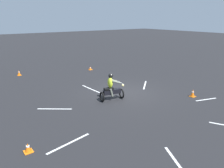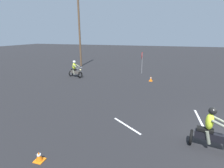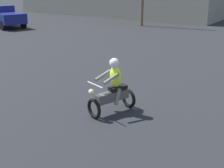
% 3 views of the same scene
% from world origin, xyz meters
% --- Properties ---
extents(motorcycle_rider_background, '(1.03, 1.55, 1.66)m').
position_xyz_m(motorcycle_rider_background, '(8.09, 11.86, 0.73)').
color(motorcycle_rider_background, black).
rests_on(motorcycle_rider_background, ground).
extents(pickup_truck, '(4.51, 3.01, 1.73)m').
position_xyz_m(pickup_truck, '(-9.18, 21.68, 0.93)').
color(pickup_truck, black).
rests_on(pickup_truck, ground).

